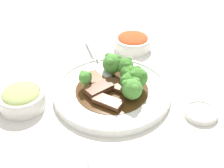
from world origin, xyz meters
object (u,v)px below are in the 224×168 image
at_px(broccoli_floret_0, 129,73).
at_px(broccoli_floret_2, 129,81).
at_px(beef_strip_1, 99,89).
at_px(broccoli_floret_6, 112,63).
at_px(beef_strip_0, 117,85).
at_px(side_bowl_kimchi, 133,42).
at_px(broccoli_floret_4, 132,89).
at_px(main_plate, 112,91).
at_px(sauce_dish, 201,113).
at_px(beef_strip_2, 108,101).
at_px(serving_spoon, 102,67).
at_px(side_bowl_appetizer, 22,98).
at_px(broccoli_floret_1, 125,66).
at_px(broccoli_floret_3, 85,77).
at_px(broccoli_floret_5, 138,77).
at_px(beef_strip_3, 96,77).

height_order(broccoli_floret_0, broccoli_floret_2, same).
distance_m(beef_strip_1, broccoli_floret_2, 0.08).
bearing_deg(broccoli_floret_6, beef_strip_0, 154.34).
bearing_deg(side_bowl_kimchi, broccoli_floret_0, 136.27).
xyz_separation_m(beef_strip_0, broccoli_floret_4, (-0.06, 0.00, 0.02)).
relative_size(main_plate, sauce_dish, 3.77).
relative_size(broccoli_floret_2, side_bowl_kimchi, 0.42).
distance_m(beef_strip_0, beef_strip_2, 0.07).
relative_size(serving_spoon, side_bowl_appetizer, 2.13).
bearing_deg(serving_spoon, broccoli_floret_6, -170.74).
xyz_separation_m(beef_strip_0, broccoli_floret_1, (0.02, -0.04, 0.03)).
relative_size(broccoli_floret_1, broccoli_floret_3, 1.26).
bearing_deg(sauce_dish, broccoli_floret_1, 16.47).
bearing_deg(beef_strip_1, broccoli_floret_5, -118.42).
xyz_separation_m(beef_strip_1, broccoli_floret_0, (-0.01, -0.08, 0.02)).
relative_size(broccoli_floret_1, sauce_dish, 0.70).
relative_size(broccoli_floret_0, sauce_dish, 0.61).
xyz_separation_m(broccoli_floret_2, broccoli_floret_3, (0.08, 0.08, -0.00)).
distance_m(beef_strip_1, broccoli_floret_4, 0.09).
bearing_deg(broccoli_floret_5, serving_spoon, 10.25).
relative_size(broccoli_floret_3, serving_spoon, 0.18).
distance_m(beef_strip_0, broccoli_floret_5, 0.06).
relative_size(main_plate, broccoli_floret_4, 5.67).
bearing_deg(broccoli_floret_2, beef_strip_3, 22.62).
bearing_deg(broccoli_floret_2, beef_strip_1, 54.98).
xyz_separation_m(main_plate, broccoli_floret_4, (-0.06, -0.02, 0.04)).
bearing_deg(beef_strip_3, beef_strip_2, 160.63).
xyz_separation_m(main_plate, broccoli_floret_0, (-0.00, -0.05, 0.04)).
relative_size(beef_strip_3, broccoli_floret_6, 1.01).
bearing_deg(beef_strip_0, broccoli_floret_6, -25.66).
xyz_separation_m(beef_strip_2, side_bowl_kimchi, (0.18, -0.23, -0.00)).
distance_m(beef_strip_0, broccoli_floret_6, 0.06).
bearing_deg(broccoli_floret_6, side_bowl_appetizer, 78.22).
bearing_deg(main_plate, beef_strip_3, 7.84).
bearing_deg(side_bowl_appetizer, beef_strip_0, -114.25).
bearing_deg(broccoli_floret_5, beef_strip_3, 34.11).
xyz_separation_m(broccoli_floret_2, broccoli_floret_6, (0.08, -0.01, 0.01)).
bearing_deg(broccoli_floret_4, sauce_dish, -141.28).
bearing_deg(beef_strip_3, broccoli_floret_5, -145.89).
bearing_deg(main_plate, broccoli_floret_2, -135.93).
height_order(broccoli_floret_1, side_bowl_kimchi, broccoli_floret_1).
distance_m(broccoli_floret_2, broccoli_floret_4, 0.03).
distance_m(beef_strip_3, broccoli_floret_5, 0.12).
xyz_separation_m(beef_strip_1, broccoli_floret_6, (0.04, -0.07, 0.03)).
bearing_deg(beef_strip_0, broccoli_floret_2, -158.91).
relative_size(beef_strip_0, broccoli_floret_0, 1.69).
bearing_deg(broccoli_floret_5, side_bowl_appetizer, 62.23).
bearing_deg(beef_strip_2, side_bowl_appetizer, 48.85).
height_order(broccoli_floret_3, broccoli_floret_5, broccoli_floret_5).
distance_m(beef_strip_0, broccoli_floret_2, 0.04).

